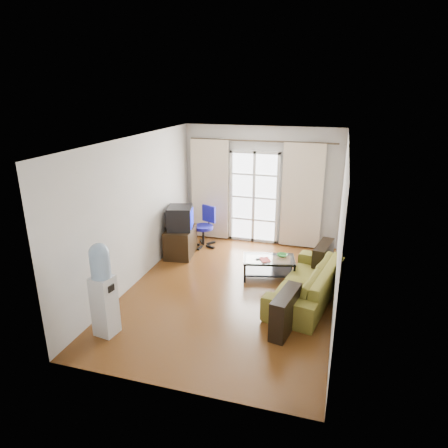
{
  "coord_description": "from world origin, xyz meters",
  "views": [
    {
      "loc": [
        1.71,
        -6.22,
        3.5
      ],
      "look_at": [
        -0.22,
        0.35,
        1.14
      ],
      "focal_mm": 32.0,
      "sensor_mm": 36.0,
      "label": 1
    }
  ],
  "objects_px": {
    "coffee_table": "(269,265)",
    "water_cooler": "(103,288)",
    "tv_stand": "(180,242)",
    "task_chair": "(204,234)",
    "sofa": "(307,281)",
    "crt_tv": "(179,218)"
  },
  "relations": [
    {
      "from": "coffee_table",
      "to": "water_cooler",
      "type": "bearing_deg",
      "value": -128.19
    },
    {
      "from": "coffee_table",
      "to": "tv_stand",
      "type": "bearing_deg",
      "value": 165.27
    },
    {
      "from": "coffee_table",
      "to": "crt_tv",
      "type": "relative_size",
      "value": 1.66
    },
    {
      "from": "tv_stand",
      "to": "water_cooler",
      "type": "bearing_deg",
      "value": -96.32
    },
    {
      "from": "coffee_table",
      "to": "tv_stand",
      "type": "xyz_separation_m",
      "value": [
        -2.05,
        0.54,
        0.05
      ]
    },
    {
      "from": "tv_stand",
      "to": "crt_tv",
      "type": "xyz_separation_m",
      "value": [
        -0.0,
        -0.03,
        0.56
      ]
    },
    {
      "from": "coffee_table",
      "to": "tv_stand",
      "type": "relative_size",
      "value": 1.29
    },
    {
      "from": "coffee_table",
      "to": "task_chair",
      "type": "xyz_separation_m",
      "value": [
        -1.73,
        1.19,
        0.02
      ]
    },
    {
      "from": "sofa",
      "to": "water_cooler",
      "type": "height_order",
      "value": "water_cooler"
    },
    {
      "from": "water_cooler",
      "to": "coffee_table",
      "type": "bearing_deg",
      "value": 60.14
    },
    {
      "from": "task_chair",
      "to": "water_cooler",
      "type": "relative_size",
      "value": 0.64
    },
    {
      "from": "tv_stand",
      "to": "water_cooler",
      "type": "height_order",
      "value": "water_cooler"
    },
    {
      "from": "water_cooler",
      "to": "task_chair",
      "type": "bearing_deg",
      "value": 94.39
    },
    {
      "from": "crt_tv",
      "to": "sofa",
      "type": "bearing_deg",
      "value": -36.06
    },
    {
      "from": "sofa",
      "to": "coffee_table",
      "type": "bearing_deg",
      "value": -117.08
    },
    {
      "from": "tv_stand",
      "to": "crt_tv",
      "type": "height_order",
      "value": "crt_tv"
    },
    {
      "from": "crt_tv",
      "to": "water_cooler",
      "type": "relative_size",
      "value": 0.45
    },
    {
      "from": "crt_tv",
      "to": "task_chair",
      "type": "xyz_separation_m",
      "value": [
        0.32,
        0.68,
        -0.59
      ]
    },
    {
      "from": "sofa",
      "to": "tv_stand",
      "type": "distance_m",
      "value": 3.04
    },
    {
      "from": "coffee_table",
      "to": "task_chair",
      "type": "height_order",
      "value": "task_chair"
    },
    {
      "from": "coffee_table",
      "to": "water_cooler",
      "type": "distance_m",
      "value": 3.25
    },
    {
      "from": "water_cooler",
      "to": "tv_stand",
      "type": "bearing_deg",
      "value": 99.58
    }
  ]
}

